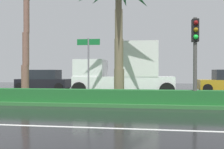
# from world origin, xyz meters

# --- Properties ---
(ground_plane) EXTENTS (90.00, 42.00, 0.10)m
(ground_plane) POSITION_xyz_m (0.00, 9.00, -0.05)
(ground_plane) COLOR black
(near_lane_divider_stripe) EXTENTS (81.00, 0.14, 0.01)m
(near_lane_divider_stripe) POSITION_xyz_m (0.00, 2.00, 0.00)
(near_lane_divider_stripe) COLOR white
(near_lane_divider_stripe) RESTS_ON ground_plane
(median_strip) EXTENTS (85.50, 4.00, 0.15)m
(median_strip) POSITION_xyz_m (0.00, 8.00, 0.07)
(median_strip) COLOR #2D6B33
(median_strip) RESTS_ON ground_plane
(median_hedge) EXTENTS (76.50, 0.70, 0.60)m
(median_hedge) POSITION_xyz_m (0.00, 6.60, 0.45)
(median_hedge) COLOR #1E6028
(median_hedge) RESTS_ON median_strip
(traffic_signal_median_right) EXTENTS (0.28, 0.43, 3.74)m
(traffic_signal_median_right) POSITION_xyz_m (6.11, 6.36, 2.72)
(traffic_signal_median_right) COLOR #4C4C47
(traffic_signal_median_right) RESTS_ON median_strip
(street_name_sign) EXTENTS (1.10, 0.08, 3.00)m
(street_name_sign) POSITION_xyz_m (1.32, 6.81, 2.08)
(street_name_sign) COLOR slate
(street_name_sign) RESTS_ON median_strip
(car_in_traffic_second) EXTENTS (4.30, 2.02, 1.72)m
(car_in_traffic_second) POSITION_xyz_m (-4.48, 15.22, 0.83)
(car_in_traffic_second) COLOR black
(car_in_traffic_second) RESTS_ON ground_plane
(box_truck_lead) EXTENTS (6.40, 2.64, 3.46)m
(box_truck_lead) POSITION_xyz_m (2.59, 11.72, 1.55)
(box_truck_lead) COLOR white
(box_truck_lead) RESTS_ON ground_plane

